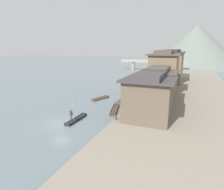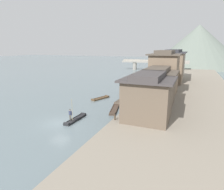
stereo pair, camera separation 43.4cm
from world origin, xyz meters
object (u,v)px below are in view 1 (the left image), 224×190
Objects in this scene: boat_moored_nearest at (150,81)px; house_waterfront_nearest at (149,97)px; boat_moored_second at (152,72)px; boat_moored_far at (100,98)px; boat_upstream_distant at (158,75)px; boat_foreground_poled at (76,120)px; house_waterfront_narrow at (165,74)px; house_waterfront_end at (173,64)px; mooring_post_dock_mid at (137,98)px; boat_midriver_drifting at (115,109)px; mooring_post_dock_near at (116,117)px; boat_moored_third at (131,96)px; boatman_person at (71,114)px; house_waterfront_second at (157,87)px; house_waterfront_far at (171,67)px; stone_bridge at (152,63)px; boat_midriver_upstream at (156,78)px.

house_waterfront_nearest reaches higher than boat_moored_nearest.
boat_moored_far is at bearing -92.46° from boat_moored_second.
boat_moored_far is 38.18m from boat_upstream_distant.
boat_moored_far is (-1.88, 11.93, -0.01)m from boat_foreground_poled.
house_waterfront_narrow is (10.80, 13.37, 3.72)m from boat_moored_far.
house_waterfront_end is 12.19× the size of mooring_post_dock_mid.
boat_midriver_drifting is 6.60m from mooring_post_dock_near.
boat_moored_third is (3.26, 16.06, 0.00)m from boat_foreground_poled.
boatman_person is 0.55× the size of boat_midriver_drifting.
house_waterfront_second is 0.96× the size of house_waterfront_far.
boat_moored_far is at bearing -128.93° from house_waterfront_narrow.
boat_upstream_distant is 12.15m from house_waterfront_end.
mooring_post_dock_near reaches higher than boat_moored_nearest.
house_waterfront_nearest is 9.90m from mooring_post_dock_mid.
boatman_person is at bearing -81.79° from boat_moored_far.
stone_bridge is at bearing 99.34° from boat_moored_nearest.
house_waterfront_narrow reaches higher than boat_moored_second.
boat_moored_nearest is 19.39m from boat_moored_third.
mooring_post_dock_near is (-3.79, -2.05, -2.64)m from house_waterfront_nearest.
boat_foreground_poled is 6.01m from mooring_post_dock_near.
house_waterfront_end is at bearing -27.67° from boat_midriver_upstream.
stone_bridge is at bearing 91.23° from boatman_person.
mooring_post_dock_near is at bearing -80.44° from boat_moored_third.
boat_moored_nearest is (3.58, 36.60, -1.19)m from boatman_person.
mooring_post_dock_mid is at bearing 90.00° from mooring_post_dock_near.
boat_midriver_drifting is at bearing -89.04° from boat_moored_third.
house_waterfront_far is at bearing 84.43° from house_waterfront_narrow.
house_waterfront_nearest is at bearing -88.83° from house_waterfront_second.
mooring_post_dock_near reaches higher than boat_midriver_drifting.
house_waterfront_far is at bearing -28.02° from boat_moored_nearest.
house_waterfront_nearest is 22.93m from house_waterfront_narrow.
boatman_person is at bearing -165.81° from mooring_post_dock_near.
boat_moored_third is 6.39× the size of mooring_post_dock_mid.
boat_midriver_drifting is at bearing -90.58° from boat_upstream_distant.
house_waterfront_nearest is at bearing -64.77° from boat_moored_third.
boat_moored_nearest is 33.81m from house_waterfront_nearest.
boat_moored_third is at bearing 134.33° from house_waterfront_second.
boat_moored_nearest is at bearing -91.09° from boat_upstream_distant.
house_waterfront_narrow is at bearing 73.82° from boat_midriver_drifting.
boat_moored_third is 1.24× the size of boat_upstream_distant.
boatman_person is 4.24× the size of mooring_post_dock_near.
house_waterfront_second reaches higher than boatman_person.
boatman_person is at bearing -106.01° from house_waterfront_far.
house_waterfront_narrow is (4.91, -17.77, 3.59)m from boat_midriver_upstream.
boatman_person is at bearing -90.06° from boat_moored_second.
boat_foreground_poled is at bearing -118.30° from boat_midriver_drifting.
house_waterfront_narrow is 14.73m from mooring_post_dock_mid.
house_waterfront_second is (-0.15, 7.23, -0.01)m from house_waterfront_nearest.
boat_moored_far is 31.69m from boat_midriver_upstream.
house_waterfront_far is (6.01, -3.20, 4.89)m from boat_moored_nearest.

